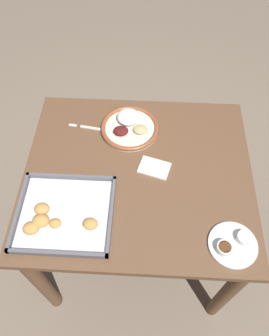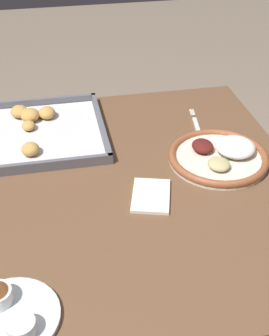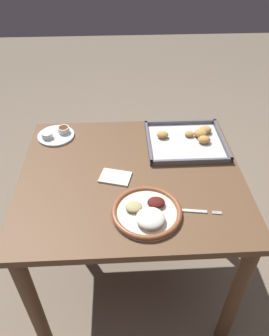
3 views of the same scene
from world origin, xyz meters
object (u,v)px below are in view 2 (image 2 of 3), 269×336
object	(u,v)px
fork	(197,129)
baking_tray	(42,129)
saucer_plate	(9,315)
napkin	(151,196)
dinner_plate	(220,156)

from	to	relation	value
fork	baking_tray	size ratio (longest dim) A/B	0.57
saucer_plate	napkin	bearing A→B (deg)	-48.31
dinner_plate	napkin	bearing A→B (deg)	118.63
baking_tray	napkin	world-z (taller)	baking_tray
saucer_plate	dinner_plate	bearing A→B (deg)	-53.00
fork	napkin	xyz separation A→B (m)	(-0.27, 0.20, 0.00)
saucer_plate	napkin	xyz separation A→B (m)	(0.28, -0.31, -0.01)
baking_tray	saucer_plate	bearing A→B (deg)	172.69
baking_tray	dinner_plate	bearing A→B (deg)	-117.03
saucer_plate	baking_tray	distance (m)	0.62
saucer_plate	baking_tray	xyz separation A→B (m)	(0.61, -0.08, -0.00)
saucer_plate	napkin	world-z (taller)	saucer_plate
fork	saucer_plate	xyz separation A→B (m)	(-0.55, 0.51, 0.01)
dinner_plate	saucer_plate	xyz separation A→B (m)	(-0.39, 0.52, -0.00)
napkin	fork	bearing A→B (deg)	-35.98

